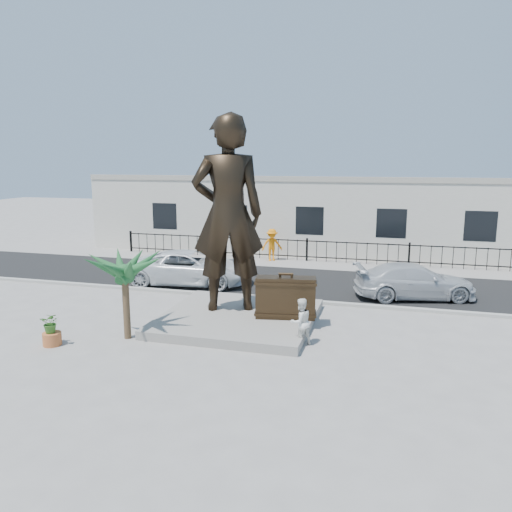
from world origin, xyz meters
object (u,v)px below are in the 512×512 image
Objects in this scene: tourist at (301,322)px; car_white at (190,268)px; statue at (228,214)px; suitcase at (286,297)px.

tourist is 8.82m from car_white.
statue is 5.99m from car_white.
suitcase reaches higher than tourist.
statue is 4.64× the size of tourist.
statue is 3.55m from suitcase.
suitcase is 0.37× the size of car_white.
statue is 1.25× the size of car_white.
statue is 3.42× the size of suitcase.
suitcase is at bearing 145.58° from statue.
suitcase is at bearing -106.48° from tourist.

